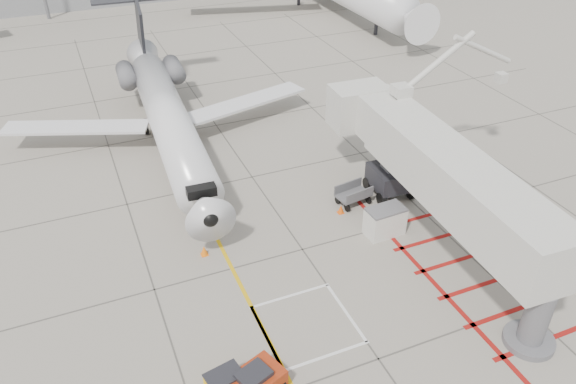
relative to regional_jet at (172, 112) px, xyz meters
name	(u,v)px	position (x,y,z in m)	size (l,w,h in m)	color
ground_plane	(336,298)	(3.98, -15.68, -3.76)	(260.00, 260.00, 0.00)	gray
regional_jet	(172,112)	(0.00, 0.00, 0.00)	(22.75, 28.68, 7.52)	silver
jet_bridge	(456,193)	(10.85, -14.87, 0.10)	(9.14, 19.29, 7.71)	silver
pushback_tug	(254,383)	(-1.53, -19.27, -3.07)	(2.36, 1.47, 1.38)	#9E2C0F
spill_bin	(225,384)	(-2.61, -18.81, -3.16)	(1.39, 0.93, 1.20)	yellow
baggage_cart	(354,195)	(8.58, -8.86, -3.12)	(2.01, 1.27, 1.27)	#525256
ground_power_unit	(385,221)	(8.75, -12.13, -2.93)	(2.10, 1.23, 1.67)	silver
cone_nose	(204,251)	(-1.00, -10.04, -3.48)	(0.40, 0.40, 0.56)	orange
cone_side	(341,209)	(7.44, -9.45, -3.49)	(0.38, 0.38, 0.53)	#E7520C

